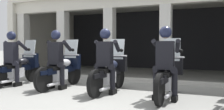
# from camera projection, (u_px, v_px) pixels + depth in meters

# --- Properties ---
(ground_plane) EXTENTS (80.00, 80.00, 0.00)m
(ground_plane) POSITION_uv_depth(u_px,v_px,m) (141.00, 78.00, 8.68)
(ground_plane) COLOR gray
(station_building) EXTENTS (11.10, 4.93, 3.09)m
(station_building) POSITION_uv_depth(u_px,v_px,m) (154.00, 26.00, 10.51)
(station_building) COLOR black
(station_building) RESTS_ON ground
(kerb_strip) EXTENTS (10.60, 0.24, 0.12)m
(kerb_strip) POSITION_uv_depth(u_px,v_px,m) (131.00, 80.00, 7.89)
(kerb_strip) COLOR #B7B5AD
(kerb_strip) RESTS_ON ground
(motorcycle_far_left) EXTENTS (0.62, 2.04, 1.35)m
(motorcycle_far_left) POSITION_uv_depth(u_px,v_px,m) (20.00, 68.00, 7.32)
(motorcycle_far_left) COLOR black
(motorcycle_far_left) RESTS_ON ground
(police_officer_far_left) EXTENTS (0.63, 0.61, 1.58)m
(police_officer_far_left) POSITION_uv_depth(u_px,v_px,m) (12.00, 54.00, 7.05)
(police_officer_far_left) COLOR black
(police_officer_far_left) RESTS_ON ground
(motorcycle_left) EXTENTS (0.62, 2.04, 1.35)m
(motorcycle_left) POSITION_uv_depth(u_px,v_px,m) (63.00, 69.00, 6.82)
(motorcycle_left) COLOR black
(motorcycle_left) RESTS_ON ground
(police_officer_left) EXTENTS (0.63, 0.61, 1.58)m
(police_officer_left) POSITION_uv_depth(u_px,v_px,m) (56.00, 54.00, 6.54)
(police_officer_left) COLOR black
(police_officer_left) RESTS_ON ground
(motorcycle_center) EXTENTS (0.62, 2.04, 1.35)m
(motorcycle_center) POSITION_uv_depth(u_px,v_px,m) (110.00, 72.00, 6.18)
(motorcycle_center) COLOR black
(motorcycle_center) RESTS_ON ground
(police_officer_center) EXTENTS (0.63, 0.61, 1.58)m
(police_officer_center) POSITION_uv_depth(u_px,v_px,m) (105.00, 55.00, 5.90)
(police_officer_center) COLOR black
(police_officer_center) RESTS_ON ground
(motorcycle_right) EXTENTS (0.62, 2.04, 1.35)m
(motorcycle_right) POSITION_uv_depth(u_px,v_px,m) (168.00, 76.00, 5.44)
(motorcycle_right) COLOR black
(motorcycle_right) RESTS_ON ground
(police_officer_right) EXTENTS (0.63, 0.61, 1.58)m
(police_officer_right) POSITION_uv_depth(u_px,v_px,m) (165.00, 57.00, 5.16)
(police_officer_right) COLOR black
(police_officer_right) RESTS_ON ground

